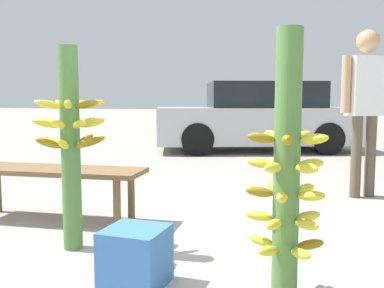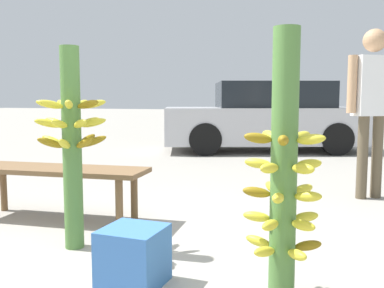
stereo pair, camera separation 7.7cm
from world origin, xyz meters
The scene contains 7 objects.
ground_plane centered at (0.00, 0.00, 0.00)m, with size 80.00×80.00×0.00m, color #9E998E.
banana_stalk_left centered at (-0.66, 0.40, 0.74)m, with size 0.49×0.49×1.39m.
banana_stalk_center centered at (0.82, 0.13, 0.66)m, with size 0.42×0.42×1.38m.
vendor_person centered at (1.30, 2.77, 1.06)m, with size 0.53×0.41×1.74m.
market_bench centered at (-1.22, 0.93, 0.40)m, with size 1.62×0.63×0.46m.
parked_car centered at (-0.53, 6.55, 0.66)m, with size 4.27×3.01×1.37m.
produce_crate centered at (0.02, 0.01, 0.16)m, with size 0.33×0.33×0.33m.
Camera 1 is at (1.07, -2.04, 1.03)m, focal length 40.00 mm.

